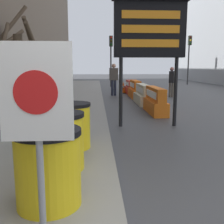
{
  "coord_description": "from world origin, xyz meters",
  "views": [
    {
      "loc": [
        -0.28,
        -1.95,
        1.62
      ],
      "look_at": [
        0.09,
        4.56,
        0.51
      ],
      "focal_mm": 42.0,
      "sensor_mm": 36.0,
      "label": 1
    }
  ],
  "objects_px": {
    "barrel_drum_foreground": "(48,167)",
    "jersey_barrier_cream": "(143,95)",
    "pedestrian_worker": "(172,79)",
    "traffic_light_near_curb": "(111,50)",
    "traffic_light_far_side": "(189,50)",
    "warning_sign": "(37,107)",
    "message_board": "(150,30)",
    "barrel_drum_middle": "(60,141)",
    "jersey_barrier_orange_far": "(135,90)",
    "pedestrian_passerby": "(114,77)",
    "traffic_cone_near": "(157,100)",
    "jersey_barrier_red_striped": "(130,88)",
    "barrel_drum_back": "(71,125)",
    "traffic_cone_mid": "(123,88)",
    "traffic_cone_far": "(158,95)",
    "jersey_barrier_orange_near": "(155,102)"
  },
  "relations": [
    {
      "from": "barrel_drum_back",
      "to": "jersey_barrier_red_striped",
      "type": "xyz_separation_m",
      "value": [
        2.56,
        11.63,
        -0.2
      ]
    },
    {
      "from": "jersey_barrier_orange_near",
      "to": "traffic_cone_mid",
      "type": "relative_size",
      "value": 2.73
    },
    {
      "from": "jersey_barrier_cream",
      "to": "traffic_cone_mid",
      "type": "xyz_separation_m",
      "value": [
        -0.42,
        4.88,
        -0.02
      ]
    },
    {
      "from": "traffic_cone_mid",
      "to": "traffic_light_near_curb",
      "type": "xyz_separation_m",
      "value": [
        -0.49,
        5.4,
        2.62
      ]
    },
    {
      "from": "pedestrian_worker",
      "to": "pedestrian_passerby",
      "type": "distance_m",
      "value": 3.26
    },
    {
      "from": "barrel_drum_middle",
      "to": "jersey_barrier_red_striped",
      "type": "xyz_separation_m",
      "value": [
        2.62,
        12.67,
        -0.2
      ]
    },
    {
      "from": "barrel_drum_middle",
      "to": "jersey_barrier_orange_far",
      "type": "xyz_separation_m",
      "value": [
        2.62,
        10.37,
        -0.15
      ]
    },
    {
      "from": "traffic_cone_near",
      "to": "traffic_cone_mid",
      "type": "distance_m",
      "value": 5.94
    },
    {
      "from": "barrel_drum_back",
      "to": "pedestrian_worker",
      "type": "distance_m",
      "value": 10.41
    },
    {
      "from": "jersey_barrier_cream",
      "to": "pedestrian_worker",
      "type": "height_order",
      "value": "pedestrian_worker"
    },
    {
      "from": "barrel_drum_middle",
      "to": "warning_sign",
      "type": "distance_m",
      "value": 1.75
    },
    {
      "from": "jersey_barrier_red_striped",
      "to": "traffic_cone_near",
      "type": "relative_size",
      "value": 2.66
    },
    {
      "from": "message_board",
      "to": "pedestrian_worker",
      "type": "height_order",
      "value": "message_board"
    },
    {
      "from": "barrel_drum_foreground",
      "to": "warning_sign",
      "type": "height_order",
      "value": "warning_sign"
    },
    {
      "from": "pedestrian_passerby",
      "to": "traffic_light_far_side",
      "type": "bearing_deg",
      "value": -132.76
    },
    {
      "from": "jersey_barrier_red_striped",
      "to": "traffic_cone_mid",
      "type": "xyz_separation_m",
      "value": [
        -0.42,
        0.03,
        0.0
      ]
    },
    {
      "from": "traffic_light_near_curb",
      "to": "traffic_light_far_side",
      "type": "distance_m",
      "value": 7.9
    },
    {
      "from": "barrel_drum_middle",
      "to": "pedestrian_passerby",
      "type": "relative_size",
      "value": 0.46
    },
    {
      "from": "jersey_barrier_red_striped",
      "to": "traffic_cone_near",
      "type": "distance_m",
      "value": 5.86
    },
    {
      "from": "barrel_drum_back",
      "to": "jersey_barrier_cream",
      "type": "distance_m",
      "value": 7.25
    },
    {
      "from": "traffic_cone_mid",
      "to": "traffic_light_far_side",
      "type": "height_order",
      "value": "traffic_light_far_side"
    },
    {
      "from": "jersey_barrier_orange_far",
      "to": "traffic_cone_near",
      "type": "bearing_deg",
      "value": -83.53
    },
    {
      "from": "traffic_cone_near",
      "to": "jersey_barrier_orange_near",
      "type": "bearing_deg",
      "value": -105.75
    },
    {
      "from": "barrel_drum_foreground",
      "to": "traffic_cone_near",
      "type": "xyz_separation_m",
      "value": [
        3.01,
        7.85,
        -0.25
      ]
    },
    {
      "from": "traffic_cone_far",
      "to": "pedestrian_passerby",
      "type": "relative_size",
      "value": 0.41
    },
    {
      "from": "jersey_barrier_orange_near",
      "to": "jersey_barrier_cream",
      "type": "distance_m",
      "value": 2.43
    },
    {
      "from": "barrel_drum_middle",
      "to": "jersey_barrier_orange_far",
      "type": "distance_m",
      "value": 10.69
    },
    {
      "from": "traffic_light_near_curb",
      "to": "traffic_light_far_side",
      "type": "height_order",
      "value": "traffic_light_far_side"
    },
    {
      "from": "warning_sign",
      "to": "message_board",
      "type": "bearing_deg",
      "value": 68.81
    },
    {
      "from": "traffic_light_near_curb",
      "to": "traffic_light_far_side",
      "type": "relative_size",
      "value": 0.92
    },
    {
      "from": "barrel_drum_back",
      "to": "traffic_cone_near",
      "type": "distance_m",
      "value": 6.5
    },
    {
      "from": "traffic_cone_near",
      "to": "traffic_cone_far",
      "type": "relative_size",
      "value": 0.85
    },
    {
      "from": "barrel_drum_foreground",
      "to": "jersey_barrier_red_striped",
      "type": "bearing_deg",
      "value": 79.23
    },
    {
      "from": "traffic_cone_mid",
      "to": "traffic_light_far_side",
      "type": "bearing_deg",
      "value": 49.11
    },
    {
      "from": "jersey_barrier_red_striped",
      "to": "traffic_light_far_side",
      "type": "height_order",
      "value": "traffic_light_far_side"
    },
    {
      "from": "barrel_drum_middle",
      "to": "traffic_cone_near",
      "type": "relative_size",
      "value": 1.34
    },
    {
      "from": "jersey_barrier_orange_near",
      "to": "traffic_cone_near",
      "type": "bearing_deg",
      "value": 74.25
    },
    {
      "from": "traffic_cone_near",
      "to": "traffic_light_near_curb",
      "type": "xyz_separation_m",
      "value": [
        -1.31,
        11.28,
        2.68
      ]
    },
    {
      "from": "barrel_drum_foreground",
      "to": "jersey_barrier_cream",
      "type": "xyz_separation_m",
      "value": [
        2.61,
        8.85,
        -0.17
      ]
    },
    {
      "from": "barrel_drum_foreground",
      "to": "jersey_barrier_cream",
      "type": "height_order",
      "value": "barrel_drum_foreground"
    },
    {
      "from": "jersey_barrier_cream",
      "to": "traffic_light_far_side",
      "type": "relative_size",
      "value": 0.48
    },
    {
      "from": "jersey_barrier_orange_near",
      "to": "pedestrian_worker",
      "type": "distance_m",
      "value": 5.41
    },
    {
      "from": "barrel_drum_middle",
      "to": "traffic_light_far_side",
      "type": "distance_m",
      "value": 22.82
    },
    {
      "from": "traffic_light_far_side",
      "to": "pedestrian_worker",
      "type": "distance_m",
      "value": 11.52
    },
    {
      "from": "barrel_drum_foreground",
      "to": "jersey_barrier_red_striped",
      "type": "relative_size",
      "value": 0.5
    },
    {
      "from": "traffic_cone_far",
      "to": "traffic_cone_near",
      "type": "bearing_deg",
      "value": -105.31
    },
    {
      "from": "barrel_drum_middle",
      "to": "barrel_drum_back",
      "type": "relative_size",
      "value": 1.0
    },
    {
      "from": "barrel_drum_back",
      "to": "traffic_cone_mid",
      "type": "height_order",
      "value": "barrel_drum_back"
    },
    {
      "from": "barrel_drum_back",
      "to": "traffic_cone_mid",
      "type": "distance_m",
      "value": 11.86
    },
    {
      "from": "pedestrian_passerby",
      "to": "pedestrian_worker",
      "type": "bearing_deg",
      "value": 158.98
    }
  ]
}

